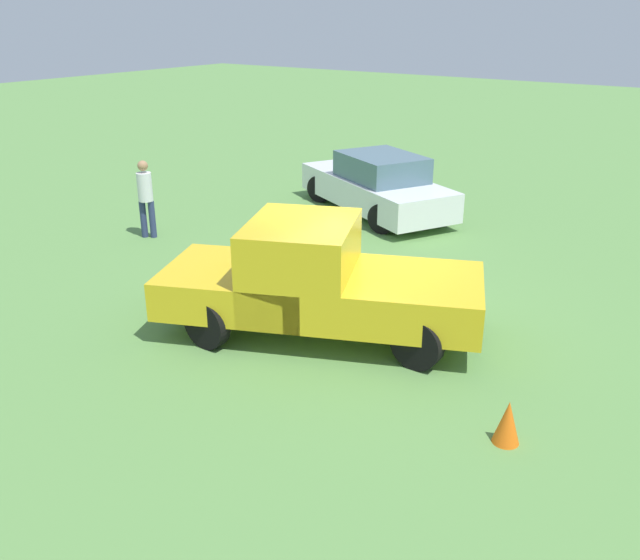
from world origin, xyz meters
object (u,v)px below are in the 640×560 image
object	(u,v)px
sedan_near	(377,185)
person_bystander	(145,195)
traffic_cone	(508,422)
pickup_truck	(312,278)

from	to	relation	value
sedan_near	person_bystander	distance (m)	5.58
sedan_near	traffic_cone	bearing A→B (deg)	156.87
pickup_truck	sedan_near	size ratio (longest dim) A/B	1.06
pickup_truck	sedan_near	bearing A→B (deg)	88.89
traffic_cone	pickup_truck	bearing A→B (deg)	-16.41
sedan_near	person_bystander	xyz separation A→B (m)	(3.17, 4.58, 0.28)
pickup_truck	traffic_cone	bearing A→B (deg)	-39.76
pickup_truck	sedan_near	distance (m)	6.89
pickup_truck	person_bystander	xyz separation A→B (m)	(5.77, -1.79, 0.04)
person_bystander	traffic_cone	world-z (taller)	person_bystander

